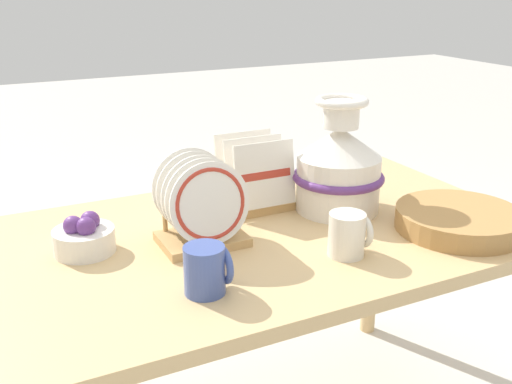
{
  "coord_description": "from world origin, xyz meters",
  "views": [
    {
      "loc": [
        -0.62,
        -1.26,
        1.3
      ],
      "look_at": [
        0.0,
        0.0,
        0.8
      ],
      "focal_mm": 42.0,
      "sensor_mm": 36.0,
      "label": 1
    }
  ],
  "objects_px": {
    "ceramic_vase": "(339,166)",
    "dish_rack_round_plates": "(202,209)",
    "mug_cobalt_glaze": "(207,269)",
    "wicker_charger_stack": "(459,220)",
    "mug_cream_glaze": "(348,234)",
    "fruit_bowl": "(84,237)",
    "dish_rack_square_plates": "(254,186)"
  },
  "relations": [
    {
      "from": "ceramic_vase",
      "to": "dish_rack_round_plates",
      "type": "relative_size",
      "value": 1.43
    },
    {
      "from": "wicker_charger_stack",
      "to": "mug_cobalt_glaze",
      "type": "relative_size",
      "value": 3.11
    },
    {
      "from": "mug_cobalt_glaze",
      "to": "dish_rack_square_plates",
      "type": "bearing_deg",
      "value": 52.47
    },
    {
      "from": "wicker_charger_stack",
      "to": "mug_cream_glaze",
      "type": "height_order",
      "value": "mug_cream_glaze"
    },
    {
      "from": "dish_rack_square_plates",
      "to": "ceramic_vase",
      "type": "bearing_deg",
      "value": -31.67
    },
    {
      "from": "mug_cobalt_glaze",
      "to": "mug_cream_glaze",
      "type": "relative_size",
      "value": 1.0
    },
    {
      "from": "wicker_charger_stack",
      "to": "fruit_bowl",
      "type": "height_order",
      "value": "fruit_bowl"
    },
    {
      "from": "dish_rack_round_plates",
      "to": "mug_cobalt_glaze",
      "type": "height_order",
      "value": "dish_rack_round_plates"
    },
    {
      "from": "dish_rack_round_plates",
      "to": "wicker_charger_stack",
      "type": "xyz_separation_m",
      "value": [
        0.62,
        -0.21,
        -0.06
      ]
    },
    {
      "from": "ceramic_vase",
      "to": "dish_rack_round_plates",
      "type": "bearing_deg",
      "value": -173.72
    },
    {
      "from": "ceramic_vase",
      "to": "mug_cobalt_glaze",
      "type": "height_order",
      "value": "ceramic_vase"
    },
    {
      "from": "ceramic_vase",
      "to": "mug_cream_glaze",
      "type": "distance_m",
      "value": 0.3
    },
    {
      "from": "wicker_charger_stack",
      "to": "mug_cobalt_glaze",
      "type": "distance_m",
      "value": 0.7
    },
    {
      "from": "ceramic_vase",
      "to": "mug_cobalt_glaze",
      "type": "xyz_separation_m",
      "value": [
        -0.5,
        -0.27,
        -0.08
      ]
    },
    {
      "from": "wicker_charger_stack",
      "to": "fruit_bowl",
      "type": "xyz_separation_m",
      "value": [
        -0.89,
        0.29,
        0.01
      ]
    },
    {
      "from": "dish_rack_round_plates",
      "to": "fruit_bowl",
      "type": "height_order",
      "value": "dish_rack_round_plates"
    },
    {
      "from": "fruit_bowl",
      "to": "dish_rack_square_plates",
      "type": "bearing_deg",
      "value": 10.1
    },
    {
      "from": "wicker_charger_stack",
      "to": "mug_cream_glaze",
      "type": "relative_size",
      "value": 3.11
    },
    {
      "from": "mug_cobalt_glaze",
      "to": "ceramic_vase",
      "type": "bearing_deg",
      "value": 28.58
    },
    {
      "from": "ceramic_vase",
      "to": "dish_rack_round_plates",
      "type": "distance_m",
      "value": 0.43
    },
    {
      "from": "ceramic_vase",
      "to": "dish_rack_square_plates",
      "type": "xyz_separation_m",
      "value": [
        -0.2,
        0.12,
        -0.07
      ]
    },
    {
      "from": "mug_cobalt_glaze",
      "to": "mug_cream_glaze",
      "type": "distance_m",
      "value": 0.36
    },
    {
      "from": "mug_cream_glaze",
      "to": "fruit_bowl",
      "type": "height_order",
      "value": "mug_cream_glaze"
    },
    {
      "from": "dish_rack_round_plates",
      "to": "dish_rack_square_plates",
      "type": "distance_m",
      "value": 0.28
    },
    {
      "from": "wicker_charger_stack",
      "to": "mug_cobalt_glaze",
      "type": "bearing_deg",
      "value": -178.9
    },
    {
      "from": "wicker_charger_stack",
      "to": "fruit_bowl",
      "type": "bearing_deg",
      "value": 161.73
    },
    {
      "from": "ceramic_vase",
      "to": "wicker_charger_stack",
      "type": "xyz_separation_m",
      "value": [
        0.2,
        -0.26,
        -0.1
      ]
    },
    {
      "from": "dish_rack_square_plates",
      "to": "mug_cream_glaze",
      "type": "distance_m",
      "value": 0.38
    },
    {
      "from": "ceramic_vase",
      "to": "fruit_bowl",
      "type": "bearing_deg",
      "value": 177.14
    },
    {
      "from": "dish_rack_square_plates",
      "to": "fruit_bowl",
      "type": "height_order",
      "value": "dish_rack_square_plates"
    },
    {
      "from": "dish_rack_round_plates",
      "to": "fruit_bowl",
      "type": "xyz_separation_m",
      "value": [
        -0.27,
        0.08,
        -0.05
      ]
    },
    {
      "from": "dish_rack_square_plates",
      "to": "wicker_charger_stack",
      "type": "bearing_deg",
      "value": -43.73
    }
  ]
}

